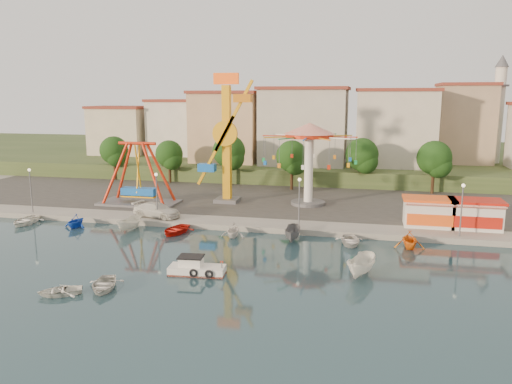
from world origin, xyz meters
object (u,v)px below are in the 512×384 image
(pirate_ship_ride, at_px, (138,175))
(rowboat_a, at_px, (104,285))
(cabin_motorboat, at_px, (196,269))
(kamikaze_tower, at_px, (228,142))
(skiff, at_px, (362,266))
(wave_swinger, at_px, (309,145))
(van, at_px, (157,210))

(pirate_ship_ride, distance_m, rowboat_a, 28.06)
(cabin_motorboat, bearing_deg, kamikaze_tower, 94.34)
(rowboat_a, relative_size, skiff, 0.83)
(pirate_ship_ride, bearing_deg, kamikaze_tower, 17.02)
(pirate_ship_ride, relative_size, wave_swinger, 0.86)
(cabin_motorboat, bearing_deg, wave_swinger, 71.55)
(wave_swinger, bearing_deg, skiff, -73.22)
(kamikaze_tower, bearing_deg, wave_swinger, 5.51)
(pirate_ship_ride, distance_m, wave_swinger, 21.99)
(skiff, distance_m, van, 26.56)
(cabin_motorboat, height_order, rowboat_a, cabin_motorboat)
(rowboat_a, bearing_deg, van, 84.90)
(pirate_ship_ride, height_order, rowboat_a, pirate_ship_ride)
(cabin_motorboat, bearing_deg, skiff, 5.11)
(cabin_motorboat, relative_size, van, 0.83)
(wave_swinger, height_order, rowboat_a, wave_swinger)
(wave_swinger, distance_m, skiff, 25.52)
(van, bearing_deg, wave_swinger, -44.01)
(cabin_motorboat, relative_size, skiff, 1.05)
(kamikaze_tower, bearing_deg, skiff, -52.34)
(rowboat_a, bearing_deg, skiff, 2.90)
(kamikaze_tower, height_order, cabin_motorboat, kamikaze_tower)
(cabin_motorboat, bearing_deg, pirate_ship_ride, 120.06)
(pirate_ship_ride, bearing_deg, rowboat_a, -69.95)
(cabin_motorboat, distance_m, rowboat_a, 7.30)
(wave_swinger, height_order, skiff, wave_swinger)
(wave_swinger, xyz_separation_m, van, (-16.15, -10.50, -6.77))
(cabin_motorboat, distance_m, skiff, 13.36)
(pirate_ship_ride, relative_size, kamikaze_tower, 0.61)
(kamikaze_tower, xyz_separation_m, rowboat_a, (-1.46, -29.45, -8.17))
(rowboat_a, xyz_separation_m, van, (-4.45, 19.94, 1.04))
(wave_swinger, xyz_separation_m, cabin_motorboat, (-6.08, -25.78, -7.77))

